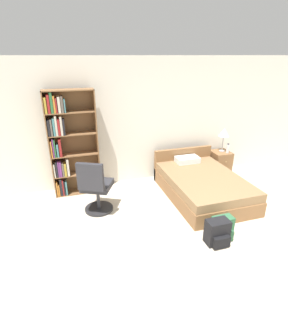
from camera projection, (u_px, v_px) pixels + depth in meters
ground_plane at (237, 281)px, 3.28m from camera, size 14.00×14.00×0.00m
wall_back at (154, 121)px, 5.60m from camera, size 9.00×0.06×2.60m
bookshelf at (67, 144)px, 4.97m from camera, size 0.91×0.27×2.05m
bed at (201, 184)px, 5.21m from camera, size 1.35×1.99×0.70m
office_chair at (96, 188)px, 4.52m from camera, size 0.66×0.71×1.02m
nightstand at (220, 163)px, 6.18m from camera, size 0.41×0.45×0.54m
table_lamp at (224, 133)px, 5.94m from camera, size 0.24×0.24×0.54m
water_bottle at (228, 148)px, 5.96m from camera, size 0.07×0.07×0.23m
backpack_black at (218, 233)px, 3.87m from camera, size 0.34×0.28×0.39m
backpack_green at (222, 229)px, 3.98m from camera, size 0.31×0.23×0.37m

